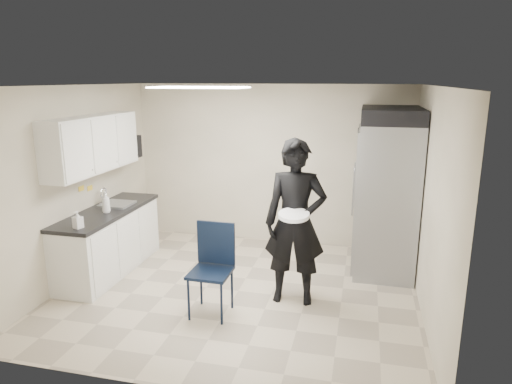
% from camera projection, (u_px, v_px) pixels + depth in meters
% --- Properties ---
extents(floor, '(4.50, 4.50, 0.00)m').
position_uv_depth(floor, '(238.00, 291.00, 5.92)').
color(floor, '#B7A890').
rests_on(floor, ground).
extents(ceiling, '(4.50, 4.50, 0.00)m').
position_uv_depth(ceiling, '(236.00, 86.00, 5.29)').
color(ceiling, white).
rests_on(ceiling, back_wall).
extents(back_wall, '(4.50, 0.00, 4.50)m').
position_uv_depth(back_wall, '(270.00, 165.00, 7.49)').
color(back_wall, beige).
rests_on(back_wall, floor).
extents(left_wall, '(0.00, 4.00, 4.00)m').
position_uv_depth(left_wall, '(76.00, 184.00, 6.11)').
color(left_wall, beige).
rests_on(left_wall, floor).
extents(right_wall, '(0.00, 4.00, 4.00)m').
position_uv_depth(right_wall, '(431.00, 206.00, 5.10)').
color(right_wall, beige).
rests_on(right_wall, floor).
extents(ceiling_panel, '(1.20, 0.60, 0.02)m').
position_uv_depth(ceiling_panel, '(200.00, 87.00, 5.81)').
color(ceiling_panel, white).
rests_on(ceiling_panel, ceiling).
extents(lower_counter, '(0.60, 1.90, 0.86)m').
position_uv_depth(lower_counter, '(109.00, 242.00, 6.44)').
color(lower_counter, silver).
rests_on(lower_counter, floor).
extents(countertop, '(0.64, 1.95, 0.05)m').
position_uv_depth(countertop, '(107.00, 211.00, 6.33)').
color(countertop, black).
rests_on(countertop, lower_counter).
extents(sink, '(0.42, 0.40, 0.14)m').
position_uv_depth(sink, '(117.00, 208.00, 6.57)').
color(sink, gray).
rests_on(sink, countertop).
extents(faucet, '(0.02, 0.02, 0.24)m').
position_uv_depth(faucet, '(104.00, 197.00, 6.58)').
color(faucet, silver).
rests_on(faucet, countertop).
extents(upper_cabinets, '(0.35, 1.80, 0.75)m').
position_uv_depth(upper_cabinets, '(93.00, 144.00, 6.14)').
color(upper_cabinets, silver).
rests_on(upper_cabinets, left_wall).
extents(towel_dispenser, '(0.22, 0.30, 0.35)m').
position_uv_depth(towel_dispenser, '(131.00, 147.00, 7.28)').
color(towel_dispenser, black).
rests_on(towel_dispenser, left_wall).
extents(notice_sticker_left, '(0.00, 0.12, 0.07)m').
position_uv_depth(notice_sticker_left, '(81.00, 189.00, 6.23)').
color(notice_sticker_left, yellow).
rests_on(notice_sticker_left, left_wall).
extents(notice_sticker_right, '(0.00, 0.12, 0.07)m').
position_uv_depth(notice_sticker_right, '(90.00, 188.00, 6.42)').
color(notice_sticker_right, yellow).
rests_on(notice_sticker_right, left_wall).
extents(commercial_fridge, '(0.80, 1.35, 2.10)m').
position_uv_depth(commercial_fridge, '(386.00, 197.00, 6.46)').
color(commercial_fridge, gray).
rests_on(commercial_fridge, floor).
extents(fridge_compressor, '(0.80, 1.35, 0.20)m').
position_uv_depth(fridge_compressor, '(392.00, 115.00, 6.18)').
color(fridge_compressor, black).
rests_on(fridge_compressor, commercial_fridge).
extents(folding_chair, '(0.47, 0.47, 1.03)m').
position_uv_depth(folding_chair, '(210.00, 273.00, 5.22)').
color(folding_chair, black).
rests_on(folding_chair, floor).
extents(man_tuxedo, '(0.77, 0.54, 2.01)m').
position_uv_depth(man_tuxedo, '(295.00, 223.00, 5.45)').
color(man_tuxedo, black).
rests_on(man_tuxedo, floor).
extents(bucket_lid, '(0.38, 0.38, 0.04)m').
position_uv_depth(bucket_lid, '(294.00, 215.00, 5.17)').
color(bucket_lid, silver).
rests_on(bucket_lid, man_tuxedo).
extents(soap_bottle_a, '(0.16, 0.16, 0.29)m').
position_uv_depth(soap_bottle_a, '(106.00, 202.00, 6.17)').
color(soap_bottle_a, white).
rests_on(soap_bottle_a, countertop).
extents(soap_bottle_b, '(0.12, 0.12, 0.22)m').
position_uv_depth(soap_bottle_b, '(78.00, 220.00, 5.53)').
color(soap_bottle_b, '#B1B4BE').
rests_on(soap_bottle_b, countertop).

